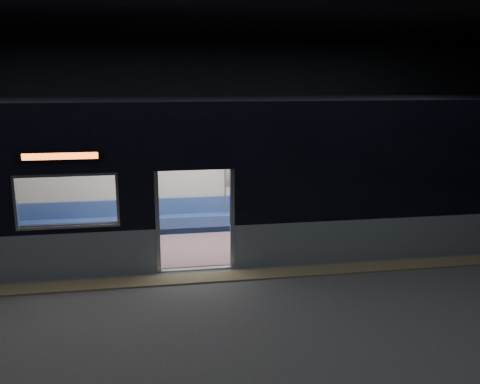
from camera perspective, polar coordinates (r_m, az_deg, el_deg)
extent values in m
cube|color=#47494C|center=(9.46, -4.39, -10.98)|extent=(24.00, 14.00, 0.01)
cube|color=black|center=(8.74, -4.98, 20.50)|extent=(24.00, 14.00, 0.04)
cube|color=black|center=(15.68, -6.89, 7.91)|extent=(24.00, 0.04, 5.00)
cube|color=#8C7F59|center=(9.95, -4.69, -9.62)|extent=(22.80, 0.50, 0.03)
cube|color=gray|center=(11.67, 19.58, -4.68)|extent=(8.30, 0.12, 0.90)
cube|color=black|center=(11.31, 20.18, 3.09)|extent=(8.30, 0.12, 2.30)
cube|color=black|center=(9.79, -5.22, 5.83)|extent=(1.40, 0.12, 1.15)
cube|color=#B7BABC|center=(10.08, -9.24, -3.38)|extent=(0.08, 0.14, 2.05)
cube|color=#B7BABC|center=(10.18, -0.88, -3.04)|extent=(0.08, 0.14, 2.05)
cube|color=black|center=(9.86, -19.52, 3.83)|extent=(1.50, 0.04, 0.18)
cube|color=#E45416|center=(9.86, -19.53, 3.82)|extent=(1.34, 0.03, 0.12)
cube|color=beige|center=(12.78, -6.12, 2.78)|extent=(18.00, 0.12, 3.20)
cube|color=black|center=(11.17, -5.87, 10.01)|extent=(18.00, 3.00, 0.15)
cube|color=gray|center=(11.77, -5.51, -6.02)|extent=(17.76, 2.76, 0.04)
cube|color=beige|center=(11.25, -5.76, 5.30)|extent=(17.76, 2.76, 0.10)
cube|color=#324393|center=(12.77, -5.89, -3.47)|extent=(11.00, 0.48, 0.41)
cube|color=#324393|center=(12.85, -5.99, -1.50)|extent=(11.00, 0.10, 0.40)
cube|color=#7C5A62|center=(10.96, -22.72, -7.19)|extent=(4.40, 0.48, 0.41)
cube|color=#7C5A62|center=(11.38, 11.77, -5.71)|extent=(4.40, 0.48, 0.41)
cylinder|color=silver|center=(10.34, -10.45, -2.18)|extent=(0.04, 0.04, 2.26)
cylinder|color=silver|center=(12.54, -10.32, 0.45)|extent=(0.04, 0.04, 2.26)
cylinder|color=silver|center=(10.47, 0.00, -1.77)|extent=(0.04, 0.04, 2.26)
cylinder|color=silver|center=(12.65, -1.69, 0.76)|extent=(0.04, 0.04, 2.26)
cylinder|color=silver|center=(12.37, -6.06, 4.09)|extent=(11.00, 0.03, 0.03)
cube|color=black|center=(13.15, 9.81, -1.78)|extent=(0.19, 0.52, 0.18)
cube|color=black|center=(13.23, 10.76, -1.74)|extent=(0.19, 0.52, 0.18)
cylinder|color=black|center=(13.01, 10.11, -3.25)|extent=(0.12, 0.12, 0.43)
cylinder|color=black|center=(13.09, 11.07, -3.19)|extent=(0.12, 0.12, 0.43)
cube|color=pink|center=(13.38, 9.98, -1.44)|extent=(0.44, 0.24, 0.22)
cylinder|color=pink|center=(13.33, 10.00, 0.21)|extent=(0.47, 0.47, 0.58)
sphere|color=tan|center=(13.23, 10.10, 1.92)|extent=(0.23, 0.23, 0.23)
sphere|color=black|center=(13.26, 10.04, 2.14)|extent=(0.24, 0.24, 0.24)
cube|color=black|center=(13.06, 10.29, -1.12)|extent=(0.38, 0.34, 0.17)
cube|color=white|center=(12.90, 0.96, 2.47)|extent=(1.06, 0.03, 0.69)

